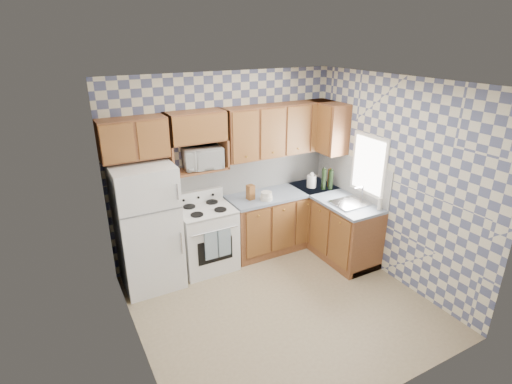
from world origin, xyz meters
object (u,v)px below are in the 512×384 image
(stove_body, at_px, (206,239))
(electric_kettle, at_px, (312,181))
(microwave, at_px, (202,158))
(refrigerator, at_px, (147,227))

(stove_body, distance_m, electric_kettle, 1.87)
(microwave, xyz_separation_m, electric_kettle, (1.72, -0.20, -0.58))
(refrigerator, relative_size, stove_body, 1.87)
(electric_kettle, bearing_deg, microwave, 173.46)
(refrigerator, distance_m, microwave, 1.17)
(stove_body, distance_m, microwave, 1.16)
(stove_body, height_order, electric_kettle, electric_kettle)
(stove_body, relative_size, electric_kettle, 4.70)
(stove_body, bearing_deg, refrigerator, -178.22)
(microwave, height_order, electric_kettle, microwave)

